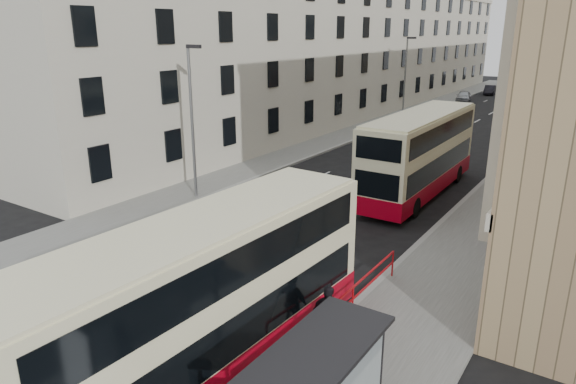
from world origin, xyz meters
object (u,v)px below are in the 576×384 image
Objects in this scene: pedestrian_far at (329,317)px; car_dark at (490,90)px; double_decker_front at (204,302)px; car_silver at (464,96)px; street_lamp_near at (192,114)px; street_lamp_far at (406,74)px; double_decker_rear at (420,154)px; white_van at (416,117)px; car_red at (546,100)px.

car_dark is (-10.66, 65.49, -0.45)m from pedestrian_far.
double_decker_front reaches higher than car_silver.
street_lamp_far is at bearing 90.00° from street_lamp_near.
street_lamp_near is 57.52m from car_dark.
white_van is (-7.84, 21.18, -1.60)m from double_decker_rear.
car_dark is at bearing 87.90° from street_lamp_near.
car_silver is at bearing 88.62° from street_lamp_near.
double_decker_front is at bearing -91.58° from car_dark.
double_decker_front is (10.72, -41.01, -2.36)m from street_lamp_far.
double_decker_rear is at bearing -82.79° from white_van.
car_silver is at bearing 101.91° from double_decker_rear.
double_decker_rear reaches higher than car_red.
street_lamp_near reaches higher than double_decker_rear.
double_decker_front is 0.98× the size of double_decker_rear.
street_lamp_far reaches higher than white_van.
street_lamp_near is 15.54m from double_decker_front.
street_lamp_near is 1.95× the size of car_silver.
car_red is (-0.32, 60.38, -1.61)m from double_decker_front.
white_van is at bearing 82.32° from car_red.
street_lamp_far is 18.11m from car_silver.
street_lamp_far is 22.34m from car_red.
car_red is at bearing -52.64° from car_dark.
car_red is (-2.37, 57.51, -0.42)m from pedestrian_far.
white_van is at bearing 110.16° from double_decker_rear.
double_decker_front is 60.40m from car_red.
double_decker_rear is at bearing 95.38° from double_decker_front.
street_lamp_far is (0.00, 30.00, 0.00)m from street_lamp_near.
car_dark is at bearing 98.55° from double_decker_rear.
car_dark is at bearing 76.50° from white_van.
pedestrian_far reaches higher than car_silver.
double_decker_front is 18.47m from double_decker_rear.
double_decker_front is 2.91× the size of car_dark.
white_van is at bearing -36.02° from street_lamp_far.
car_dark is (0.96, 9.70, -0.06)m from car_silver.
car_silver is at bearing 101.60° from double_decker_front.
double_decker_rear is 2.80× the size of car_silver.
car_dark is at bearing -74.26° from pedestrian_far.
pedestrian_far is at bearing -86.62° from white_van.
street_lamp_near is 2.05× the size of car_dark.
double_decker_front reaches higher than car_red.
double_decker_front is at bearing -75.35° from street_lamp_far.
street_lamp_near is 1.74× the size of car_red.
white_van is (-10.87, 36.76, -0.36)m from pedestrian_far.
street_lamp_far is 27.72m from car_dark.
double_decker_rear is (-0.98, 18.44, 0.05)m from double_decker_front.
street_lamp_near is at bearing -90.00° from street_lamp_far.
street_lamp_far is 24.68m from double_decker_rear.
street_lamp_near is at bearing -26.03° from pedestrian_far.
car_silver is 9.41m from car_red.
car_dark is (-8.61, 68.35, -1.64)m from double_decker_front.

